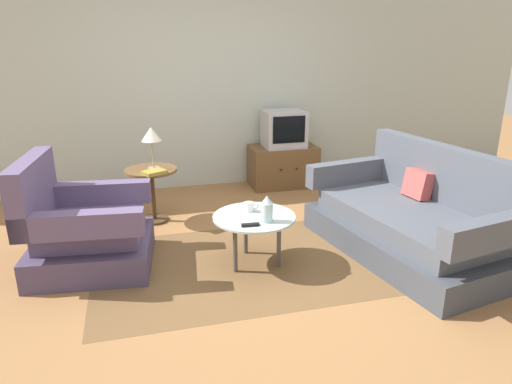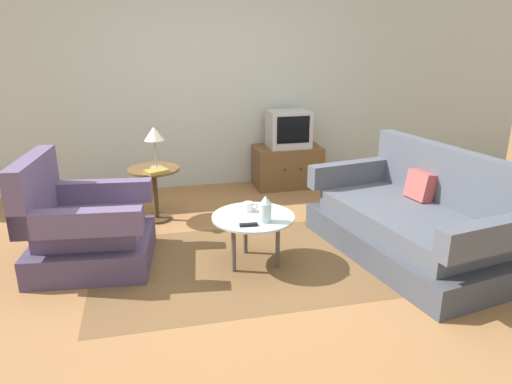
{
  "view_description": "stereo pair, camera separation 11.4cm",
  "coord_description": "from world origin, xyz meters",
  "px_view_note": "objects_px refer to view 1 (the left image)",
  "views": [
    {
      "loc": [
        -0.8,
        -3.43,
        1.85
      ],
      "look_at": [
        0.18,
        0.29,
        0.55
      ],
      "focal_mm": 32.89,
      "sensor_mm": 36.0,
      "label": 1
    },
    {
      "loc": [
        -0.69,
        -3.45,
        1.85
      ],
      "look_at": [
        0.18,
        0.29,
        0.55
      ],
      "focal_mm": 32.89,
      "sensor_mm": 36.0,
      "label": 2
    }
  ],
  "objects_px": {
    "tv_stand": "(283,166)",
    "couch": "(413,221)",
    "vase": "(267,209)",
    "book": "(154,172)",
    "television": "(284,129)",
    "mug": "(249,207)",
    "coffee_table": "(254,221)",
    "tv_remote_dark": "(250,225)",
    "armchair": "(83,232)",
    "side_table": "(152,184)",
    "table_lamp": "(151,136)"
  },
  "relations": [
    {
      "from": "couch",
      "to": "book",
      "type": "bearing_deg",
      "value": 51.47
    },
    {
      "from": "tv_remote_dark",
      "to": "book",
      "type": "height_order",
      "value": "book"
    },
    {
      "from": "television",
      "to": "mug",
      "type": "height_order",
      "value": "television"
    },
    {
      "from": "book",
      "to": "table_lamp",
      "type": "bearing_deg",
      "value": 60.94
    },
    {
      "from": "mug",
      "to": "armchair",
      "type": "bearing_deg",
      "value": 171.23
    },
    {
      "from": "couch",
      "to": "coffee_table",
      "type": "bearing_deg",
      "value": 74.01
    },
    {
      "from": "tv_remote_dark",
      "to": "coffee_table",
      "type": "bearing_deg",
      "value": 72.08
    },
    {
      "from": "mug",
      "to": "television",
      "type": "bearing_deg",
      "value": 64.09
    },
    {
      "from": "couch",
      "to": "table_lamp",
      "type": "height_order",
      "value": "table_lamp"
    },
    {
      "from": "tv_stand",
      "to": "book",
      "type": "bearing_deg",
      "value": -148.68
    },
    {
      "from": "side_table",
      "to": "mug",
      "type": "height_order",
      "value": "side_table"
    },
    {
      "from": "tv_stand",
      "to": "tv_remote_dark",
      "type": "relative_size",
      "value": 5.76
    },
    {
      "from": "mug",
      "to": "book",
      "type": "xyz_separation_m",
      "value": [
        -0.73,
        0.9,
        0.1
      ]
    },
    {
      "from": "armchair",
      "to": "side_table",
      "type": "distance_m",
      "value": 1.07
    },
    {
      "from": "side_table",
      "to": "tv_stand",
      "type": "relative_size",
      "value": 0.67
    },
    {
      "from": "side_table",
      "to": "television",
      "type": "height_order",
      "value": "television"
    },
    {
      "from": "television",
      "to": "book",
      "type": "height_order",
      "value": "television"
    },
    {
      "from": "side_table",
      "to": "television",
      "type": "relative_size",
      "value": 1.11
    },
    {
      "from": "side_table",
      "to": "book",
      "type": "xyz_separation_m",
      "value": [
        0.02,
        -0.19,
        0.17
      ]
    },
    {
      "from": "side_table",
      "to": "tv_remote_dark",
      "type": "relative_size",
      "value": 3.88
    },
    {
      "from": "armchair",
      "to": "book",
      "type": "bearing_deg",
      "value": 143.91
    },
    {
      "from": "mug",
      "to": "side_table",
      "type": "bearing_deg",
      "value": 124.55
    },
    {
      "from": "tv_remote_dark",
      "to": "mug",
      "type": "bearing_deg",
      "value": 81.63
    },
    {
      "from": "armchair",
      "to": "mug",
      "type": "distance_m",
      "value": 1.38
    },
    {
      "from": "coffee_table",
      "to": "side_table",
      "type": "relative_size",
      "value": 1.22
    },
    {
      "from": "side_table",
      "to": "vase",
      "type": "distance_m",
      "value": 1.58
    },
    {
      "from": "tv_stand",
      "to": "tv_remote_dark",
      "type": "xyz_separation_m",
      "value": [
        -0.98,
        -2.2,
        0.19
      ]
    },
    {
      "from": "side_table",
      "to": "vase",
      "type": "bearing_deg",
      "value": -58.19
    },
    {
      "from": "tv_stand",
      "to": "tv_remote_dark",
      "type": "bearing_deg",
      "value": -113.97
    },
    {
      "from": "tv_stand",
      "to": "television",
      "type": "relative_size",
      "value": 1.65
    },
    {
      "from": "couch",
      "to": "coffee_table",
      "type": "xyz_separation_m",
      "value": [
        -1.4,
        0.14,
        0.1
      ]
    },
    {
      "from": "coffee_table",
      "to": "side_table",
      "type": "xyz_separation_m",
      "value": [
        -0.76,
        1.2,
        0.02
      ]
    },
    {
      "from": "side_table",
      "to": "mug",
      "type": "distance_m",
      "value": 1.32
    },
    {
      "from": "couch",
      "to": "coffee_table",
      "type": "distance_m",
      "value": 1.41
    },
    {
      "from": "side_table",
      "to": "book",
      "type": "bearing_deg",
      "value": -82.85
    },
    {
      "from": "tv_stand",
      "to": "vase",
      "type": "bearing_deg",
      "value": -111.16
    },
    {
      "from": "mug",
      "to": "tv_remote_dark",
      "type": "height_order",
      "value": "mug"
    },
    {
      "from": "armchair",
      "to": "side_table",
      "type": "height_order",
      "value": "armchair"
    },
    {
      "from": "tv_stand",
      "to": "couch",
      "type": "bearing_deg",
      "value": -76.82
    },
    {
      "from": "television",
      "to": "table_lamp",
      "type": "height_order",
      "value": "table_lamp"
    },
    {
      "from": "tv_stand",
      "to": "book",
      "type": "xyz_separation_m",
      "value": [
        -1.64,
        -1.0,
        0.32
      ]
    },
    {
      "from": "tv_stand",
      "to": "television",
      "type": "height_order",
      "value": "television"
    },
    {
      "from": "tv_stand",
      "to": "tv_remote_dark",
      "type": "height_order",
      "value": "tv_stand"
    },
    {
      "from": "coffee_table",
      "to": "mug",
      "type": "xyz_separation_m",
      "value": [
        -0.01,
        0.11,
        0.08
      ]
    },
    {
      "from": "television",
      "to": "mug",
      "type": "bearing_deg",
      "value": -115.91
    },
    {
      "from": "couch",
      "to": "tv_remote_dark",
      "type": "height_order",
      "value": "couch"
    },
    {
      "from": "couch",
      "to": "vase",
      "type": "height_order",
      "value": "couch"
    },
    {
      "from": "side_table",
      "to": "table_lamp",
      "type": "xyz_separation_m",
      "value": [
        0.03,
        -0.02,
        0.49
      ]
    },
    {
      "from": "couch",
      "to": "vase",
      "type": "distance_m",
      "value": 1.35
    },
    {
      "from": "vase",
      "to": "book",
      "type": "height_order",
      "value": "vase"
    }
  ]
}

